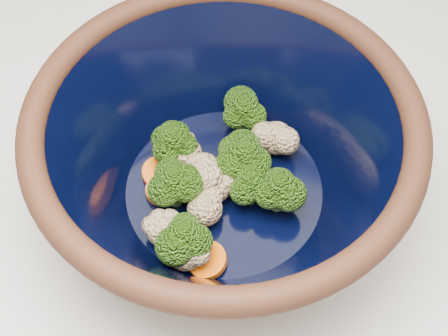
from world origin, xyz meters
TOP-DOWN VIEW (x-y plane):
  - mixing_bowl at (-0.05, -0.04)m, footprint 0.31×0.31m
  - vegetable_pile at (-0.06, -0.05)m, footprint 0.14×0.18m

SIDE VIEW (x-z plane):
  - vegetable_pile at x=-0.06m, z-range 0.93..0.98m
  - mixing_bowl at x=-0.05m, z-range 0.91..1.04m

